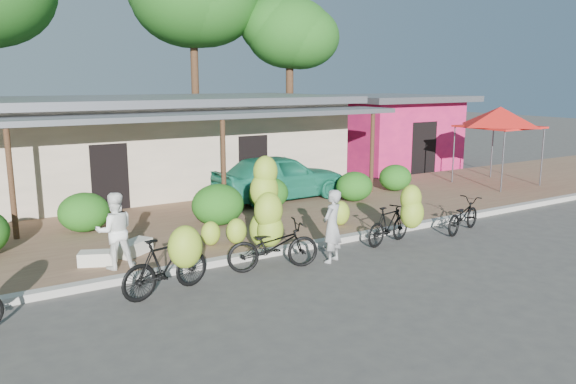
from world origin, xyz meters
name	(u,v)px	position (x,y,z in m)	size (l,w,h in m)	color
ground	(352,274)	(0.00, 0.00, 0.00)	(100.00, 100.00, 0.00)	#43413E
sidewalk	(242,221)	(0.00, 5.00, 0.06)	(60.00, 6.00, 0.12)	#836446
curb	(300,247)	(0.00, 2.00, 0.07)	(60.00, 0.25, 0.15)	#A8A399
shop_main	(166,142)	(0.00, 10.93, 1.72)	(13.00, 8.50, 3.35)	beige
shop_pink	(385,130)	(10.50, 10.99, 1.67)	(6.00, 6.00, 3.25)	#DD225E
tree_near_right	(285,31)	(7.31, 14.61, 6.19)	(4.30, 4.11, 7.80)	#4B341E
hedge_1	(84,212)	(-4.02, 5.93, 0.62)	(1.29, 1.16, 1.00)	#125013
hedge_2	(218,205)	(-0.83, 4.73, 0.67)	(1.41, 1.27, 1.10)	#125013
hedge_3	(268,193)	(1.24, 5.66, 0.61)	(1.25, 1.12, 0.97)	#125013
hedge_4	(354,186)	(4.16, 5.22, 0.59)	(1.21, 1.09, 0.94)	#125013
hedge_5	(395,178)	(6.46, 5.82, 0.58)	(1.17, 1.06, 0.91)	#125013
red_canopy	(500,117)	(10.55, 4.83, 2.61)	(3.50, 3.50, 2.86)	#59595E
bike_left	(169,262)	(-3.59, 0.87, 0.65)	(1.91, 1.36, 1.44)	black
bike_center	(270,227)	(-1.18, 1.35, 0.88)	(2.08, 1.38, 2.35)	black
bike_right	(397,219)	(2.16, 1.08, 0.67)	(1.65, 1.27, 1.55)	black
bike_far_right	(463,216)	(4.50, 1.08, 0.45)	(1.81, 1.09, 0.90)	black
loose_banana_a	(211,233)	(-1.78, 3.09, 0.41)	(0.46, 0.39, 0.58)	#90B22C
loose_banana_b	(237,231)	(-1.21, 2.88, 0.43)	(0.49, 0.42, 0.62)	#90B22C
loose_banana_c	(340,213)	(1.93, 2.99, 0.45)	(0.53, 0.45, 0.66)	#90B22C
sack_near	(134,248)	(-3.53, 3.35, 0.27)	(0.85, 0.40, 0.30)	beige
sack_far	(98,258)	(-4.38, 3.04, 0.26)	(0.75, 0.38, 0.28)	beige
vendor	(332,226)	(0.13, 0.91, 0.81)	(0.59, 0.39, 1.61)	gray
bystander	(115,231)	(-4.10, 2.60, 0.91)	(0.77, 0.60, 1.59)	white
teal_van	(279,177)	(2.21, 6.63, 0.87)	(1.78, 4.42, 1.51)	#1B7A5B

